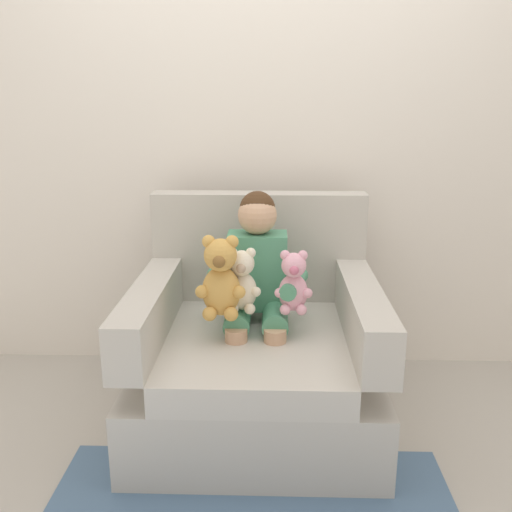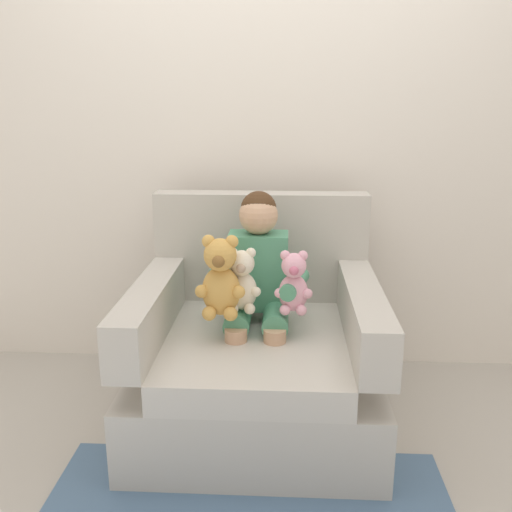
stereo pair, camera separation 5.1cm
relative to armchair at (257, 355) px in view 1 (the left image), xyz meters
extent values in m
plane|color=#ADA89E|center=(0.00, -0.04, -0.31)|extent=(8.00, 8.00, 0.00)
cube|color=silver|center=(0.00, 0.65, 0.99)|extent=(6.00, 0.10, 2.60)
cube|color=#BCB7AD|center=(0.00, -0.04, -0.15)|extent=(1.03, 1.02, 0.32)
cube|color=beige|center=(0.00, -0.11, 0.07)|extent=(0.75, 0.88, 0.12)
cube|color=#BCB7AD|center=(0.00, 0.39, 0.40)|extent=(1.03, 0.14, 0.53)
cube|color=#BCB7AD|center=(-0.44, -0.11, 0.24)|extent=(0.14, 0.88, 0.22)
cube|color=#BCB7AD|center=(0.44, -0.11, 0.24)|extent=(0.14, 0.88, 0.22)
cube|color=#4C9370|center=(0.00, 0.11, 0.36)|extent=(0.26, 0.16, 0.34)
sphere|color=tan|center=(0.00, 0.11, 0.61)|extent=(0.17, 0.17, 0.17)
sphere|color=#472D19|center=(0.00, 0.12, 0.63)|extent=(0.16, 0.16, 0.16)
cylinder|color=#4C9370|center=(-0.08, -0.02, 0.19)|extent=(0.11, 0.26, 0.11)
cylinder|color=tan|center=(-0.08, -0.15, 0.04)|extent=(0.09, 0.09, 0.30)
cylinder|color=#4C9370|center=(0.08, -0.02, 0.19)|extent=(0.11, 0.26, 0.11)
cylinder|color=tan|center=(0.08, -0.15, 0.04)|extent=(0.09, 0.09, 0.30)
cylinder|color=#4C9370|center=(-0.16, -0.01, 0.34)|extent=(0.13, 0.27, 0.07)
cylinder|color=#4C9370|center=(0.16, -0.01, 0.34)|extent=(0.13, 0.27, 0.07)
ellipsoid|color=#EAA8BC|center=(0.15, -0.07, 0.32)|extent=(0.12, 0.10, 0.16)
sphere|color=#EAA8BC|center=(0.15, -0.08, 0.44)|extent=(0.10, 0.10, 0.10)
sphere|color=#CC6684|center=(0.15, -0.13, 0.43)|extent=(0.04, 0.04, 0.04)
sphere|color=#EAA8BC|center=(0.12, -0.08, 0.48)|extent=(0.04, 0.04, 0.04)
sphere|color=#EAA8BC|center=(0.10, -0.11, 0.33)|extent=(0.04, 0.04, 0.04)
sphere|color=#EAA8BC|center=(0.12, -0.12, 0.26)|extent=(0.05, 0.05, 0.05)
sphere|color=#EAA8BC|center=(0.19, -0.08, 0.48)|extent=(0.04, 0.04, 0.04)
sphere|color=#EAA8BC|center=(0.21, -0.11, 0.33)|extent=(0.04, 0.04, 0.04)
sphere|color=#EAA8BC|center=(0.19, -0.12, 0.26)|extent=(0.05, 0.05, 0.05)
ellipsoid|color=gold|center=(-0.14, -0.13, 0.34)|extent=(0.16, 0.13, 0.20)
sphere|color=gold|center=(-0.14, -0.15, 0.50)|extent=(0.13, 0.13, 0.13)
sphere|color=brown|center=(-0.14, -0.21, 0.49)|extent=(0.05, 0.05, 0.05)
sphere|color=gold|center=(-0.18, -0.14, 0.55)|extent=(0.05, 0.05, 0.05)
sphere|color=gold|center=(-0.21, -0.17, 0.35)|extent=(0.05, 0.05, 0.05)
sphere|color=gold|center=(-0.18, -0.19, 0.27)|extent=(0.06, 0.06, 0.06)
sphere|color=gold|center=(-0.09, -0.14, 0.55)|extent=(0.05, 0.05, 0.05)
sphere|color=gold|center=(-0.06, -0.17, 0.35)|extent=(0.05, 0.05, 0.05)
sphere|color=gold|center=(-0.10, -0.19, 0.27)|extent=(0.06, 0.06, 0.06)
ellipsoid|color=silver|center=(-0.06, -0.07, 0.32)|extent=(0.12, 0.11, 0.16)
sphere|color=silver|center=(-0.06, -0.08, 0.45)|extent=(0.11, 0.11, 0.11)
sphere|color=tan|center=(-0.06, -0.13, 0.44)|extent=(0.04, 0.04, 0.04)
sphere|color=silver|center=(-0.10, -0.08, 0.49)|extent=(0.04, 0.04, 0.04)
sphere|color=silver|center=(-0.12, -0.10, 0.33)|extent=(0.04, 0.04, 0.04)
sphere|color=silver|center=(-0.09, -0.12, 0.26)|extent=(0.05, 0.05, 0.05)
sphere|color=silver|center=(-0.02, -0.08, 0.49)|extent=(0.04, 0.04, 0.04)
sphere|color=silver|center=(0.00, -0.10, 0.33)|extent=(0.04, 0.04, 0.04)
sphere|color=silver|center=(-0.02, -0.12, 0.26)|extent=(0.05, 0.05, 0.05)
camera|label=1|loc=(0.07, -2.28, 1.09)|focal=39.57mm
camera|label=2|loc=(0.12, -2.28, 1.09)|focal=39.57mm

